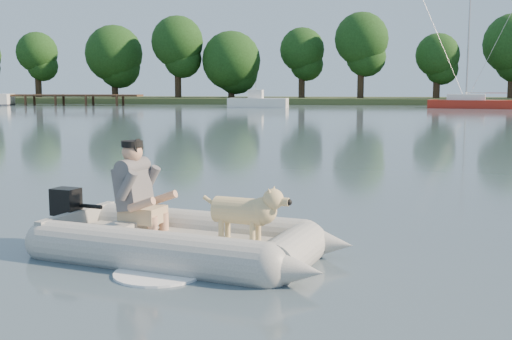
# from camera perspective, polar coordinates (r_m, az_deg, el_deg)

# --- Properties ---
(water) EXTENTS (160.00, 160.00, 0.00)m
(water) POSITION_cam_1_polar(r_m,az_deg,el_deg) (7.19, -6.61, -8.31)
(water) COLOR slate
(water) RESTS_ON ground
(shore_bank) EXTENTS (160.00, 12.00, 0.70)m
(shore_bank) POSITION_cam_1_polar(r_m,az_deg,el_deg) (68.74, 6.10, 6.13)
(shore_bank) COLOR #47512D
(shore_bank) RESTS_ON water
(dock) EXTENTS (18.00, 2.00, 1.04)m
(dock) POSITION_cam_1_polar(r_m,az_deg,el_deg) (64.93, -17.87, 5.96)
(dock) COLOR #4C331E
(dock) RESTS_ON water
(treeline) EXTENTS (84.66, 7.35, 9.27)m
(treeline) POSITION_cam_1_polar(r_m,az_deg,el_deg) (67.97, 11.07, 10.27)
(treeline) COLOR #332316
(treeline) RESTS_ON shore_bank
(dinghy) EXTENTS (5.60, 4.73, 1.40)m
(dinghy) POSITION_cam_1_polar(r_m,az_deg,el_deg) (7.36, -6.31, -3.13)
(dinghy) COLOR gray
(dinghy) RESTS_ON water
(man) EXTENTS (0.87, 0.80, 1.09)m
(man) POSITION_cam_1_polar(r_m,az_deg,el_deg) (7.73, -10.74, -1.30)
(man) COLOR #57575B
(man) RESTS_ON dinghy
(dog) EXTENTS (1.00, 0.57, 0.63)m
(dog) POSITION_cam_1_polar(r_m,az_deg,el_deg) (7.13, -1.46, -4.05)
(dog) COLOR tan
(dog) RESTS_ON dinghy
(outboard_motor) EXTENTS (0.48, 0.39, 0.80)m
(outboard_motor) POSITION_cam_1_polar(r_m,az_deg,el_deg) (8.35, -16.48, -4.12)
(outboard_motor) COLOR black
(outboard_motor) RESTS_ON dinghy
(motorboat) EXTENTS (5.36, 2.28, 2.23)m
(motorboat) POSITION_cam_1_polar(r_m,az_deg,el_deg) (55.52, 0.19, 6.62)
(motorboat) COLOR white
(motorboat) RESTS_ON water
(sailboat) EXTENTS (7.20, 3.60, 9.50)m
(sailboat) POSITION_cam_1_polar(r_m,az_deg,el_deg) (56.58, 18.51, 5.64)
(sailboat) COLOR #A51F12
(sailboat) RESTS_ON water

